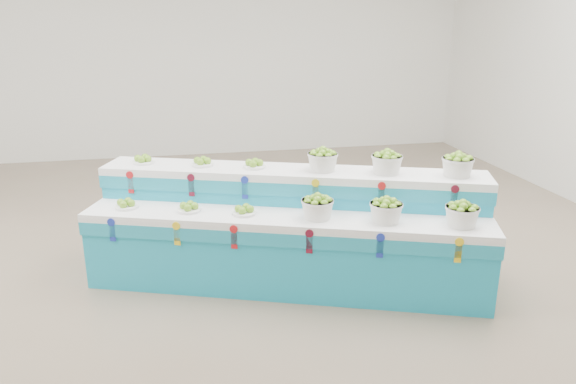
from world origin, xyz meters
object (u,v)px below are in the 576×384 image
object	(u,v)px
basket_lower_left	(317,207)
plate_upper_mid	(202,161)
basket_upper_right	(458,165)
display_stand	(288,229)

from	to	relation	value
basket_lower_left	plate_upper_mid	distance (m)	1.25
basket_lower_left	plate_upper_mid	size ratio (longest dim) A/B	1.33
basket_upper_right	basket_lower_left	bearing A→B (deg)	-179.86
basket_lower_left	plate_upper_mid	bearing A→B (deg)	138.38
plate_upper_mid	basket_upper_right	xyz separation A→B (m)	(2.19, -0.81, 0.06)
display_stand	plate_upper_mid	xyz separation A→B (m)	(-0.73, 0.51, 0.56)
display_stand	basket_upper_right	size ratio (longest dim) A/B	12.96
basket_lower_left	plate_upper_mid	xyz separation A→B (m)	(-0.92, 0.82, 0.24)
plate_upper_mid	basket_upper_right	bearing A→B (deg)	-20.31
display_stand	basket_lower_left	bearing A→B (deg)	-37.79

